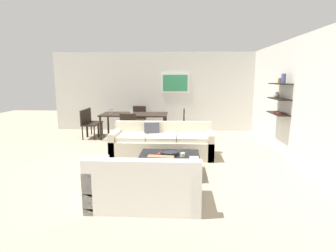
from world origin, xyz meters
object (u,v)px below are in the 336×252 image
Objects in this scene: decorative_bowl at (170,153)px; dining_table at (134,116)px; candle_jar at (183,155)px; apple_on_coffee_table at (159,154)px; dining_chair_head at (139,117)px; wine_glass_left_near at (110,110)px; dining_chair_foot at (129,127)px; wine_glass_foot at (132,112)px; wine_glass_left_far at (112,109)px; sofa_beige at (162,144)px; dining_chair_left_near at (87,122)px; dining_chair_left_far at (92,120)px; dining_chair_right_far at (180,121)px; loveseat_white at (146,185)px; coffee_table at (169,165)px.

dining_table reaches higher than decorative_bowl.
apple_on_coffee_table is (-0.44, -0.00, 0.00)m from candle_jar.
wine_glass_left_near is at bearing -125.95° from dining_chair_head.
wine_glass_foot is (-0.00, 0.47, 0.35)m from dining_chair_foot.
wine_glass_left_far is at bearing -133.51° from dining_chair_head.
sofa_beige is at bearing -46.69° from wine_glass_left_near.
sofa_beige is at bearing 91.98° from apple_on_coffee_table.
dining_chair_left_near reaches higher than decorative_bowl.
dining_chair_left_far is at bearing 125.21° from apple_on_coffee_table.
dining_chair_left_far reaches higher than decorative_bowl.
dining_table is 1.44m from dining_chair_left_far.
dining_chair_left_near is at bearing -171.91° from wine_glass_left_near.
apple_on_coffee_table is at bearing -95.94° from dining_chair_right_far.
dining_table is (-1.00, 1.96, 0.39)m from sofa_beige.
loveseat_white is 1.81× the size of dining_chair_right_far.
coffee_table is at bearing -92.95° from dining_chair_right_far.
dining_chair_right_far is at bearing 37.98° from dining_chair_foot.
dining_table is 2.28× the size of dining_chair_right_far.
apple_on_coffee_table is 0.08× the size of dining_chair_foot.
sofa_beige is 2.22m from dining_chair_right_far.
sofa_beige is 1.92m from wine_glass_foot.
sofa_beige is 1.17× the size of dining_table.
dining_chair_right_far is at bearing 84.06° from apple_on_coffee_table.
loveseat_white is at bearing -102.62° from coffee_table.
dining_table reaches higher than apple_on_coffee_table.
dining_chair_head is at bearing 46.49° from wine_glass_left_far.
dining_chair_right_far is at bearing 84.36° from loveseat_white.
dining_chair_left_near is (-2.65, 2.97, 0.31)m from coffee_table.
decorative_bowl is 2.12× the size of wine_glass_left_far.
dining_chair_left_near is 5.36× the size of wine_glass_left_far.
wine_glass_foot reaches higher than loveseat_white.
decorative_bowl is at bearing -65.58° from wine_glass_foot.
dining_chair_head is 1.29m from wine_glass_left_near.
dining_chair_left_far is at bearing 128.21° from decorative_bowl.
sofa_beige is 33.18× the size of apple_on_coffee_table.
dining_chair_right_far and dining_chair_left_far have the same top height.
sofa_beige is at bearing -62.84° from dining_table.
dining_chair_right_far is 2.20m from wine_glass_left_near.
apple_on_coffee_table is at bearing -69.80° from wine_glass_foot.
apple_on_coffee_table is at bearing -72.22° from dining_table.
dining_chair_left_near is at bearing -90.00° from dining_chair_left_far.
coffee_table is 7.16× the size of wine_glass_foot.
dining_chair_right_far reaches higher than loveseat_white.
loveseat_white is 5.44m from dining_chair_head.
dining_chair_left_near is 1.00× the size of dining_chair_head.
wine_glass_left_far is (-1.97, 3.27, 0.45)m from decorative_bowl.
apple_on_coffee_table is 0.08× the size of dining_chair_left_far.
sofa_beige reaches higher than dining_table.
candle_jar is at bearing -88.70° from dining_chair_right_far.
wine_glass_foot is (-1.41, -0.63, 0.35)m from dining_chair_right_far.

